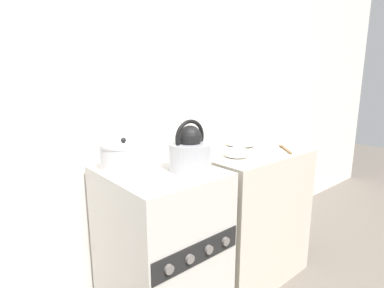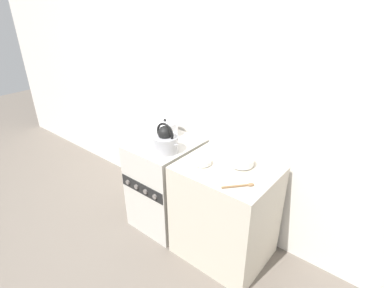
{
  "view_description": "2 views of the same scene",
  "coord_description": "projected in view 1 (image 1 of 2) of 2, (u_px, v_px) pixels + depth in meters",
  "views": [
    {
      "loc": [
        -0.85,
        -0.95,
        1.35
      ],
      "look_at": [
        0.23,
        0.32,
        0.99
      ],
      "focal_mm": 28.0,
      "sensor_mm": 36.0,
      "label": 1
    },
    {
      "loc": [
        1.75,
        -1.45,
        2.11
      ],
      "look_at": [
        0.3,
        0.34,
        0.96
      ],
      "focal_mm": 28.0,
      "sensor_mm": 36.0,
      "label": 2
    }
  ],
  "objects": [
    {
      "name": "wall_back",
      "position": [
        121.0,
        97.0,
        1.79
      ],
      "size": [
        7.0,
        0.06,
        2.5
      ],
      "color": "silver",
      "rests_on": "ground_plane"
    },
    {
      "name": "counter",
      "position": [
        242.0,
        211.0,
        2.11
      ],
      "size": [
        0.77,
        0.62,
        0.89
      ],
      "color": "beige",
      "rests_on": "ground_plane"
    },
    {
      "name": "wooden_spoon",
      "position": [
        285.0,
        148.0,
        2.02
      ],
      "size": [
        0.18,
        0.2,
        0.02
      ],
      "color": "olive",
      "rests_on": "counter"
    },
    {
      "name": "small_ceramic_bowl",
      "position": [
        237.0,
        153.0,
        1.82
      ],
      "size": [
        0.14,
        0.14,
        0.05
      ],
      "color": "white",
      "rests_on": "counter"
    },
    {
      "name": "enamel_bowl",
      "position": [
        241.0,
        141.0,
        2.12
      ],
      "size": [
        0.19,
        0.19,
        0.07
      ],
      "color": "white",
      "rests_on": "counter"
    },
    {
      "name": "cooking_pot",
      "position": [
        124.0,
        155.0,
        1.59
      ],
      "size": [
        0.25,
        0.25,
        0.17
      ],
      "color": "silver",
      "rests_on": "stove"
    },
    {
      "name": "stove",
      "position": [
        160.0,
        246.0,
        1.67
      ],
      "size": [
        0.54,
        0.65,
        0.89
      ],
      "color": "beige",
      "rests_on": "ground_plane"
    },
    {
      "name": "kettle",
      "position": [
        190.0,
        152.0,
        1.55
      ],
      "size": [
        0.27,
        0.22,
        0.27
      ],
      "color": "#B2B2B7",
      "rests_on": "stove"
    }
  ]
}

